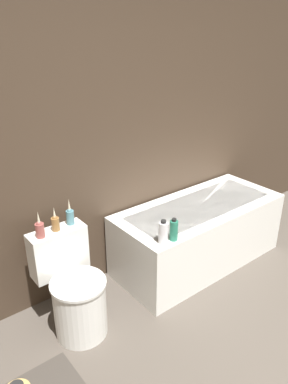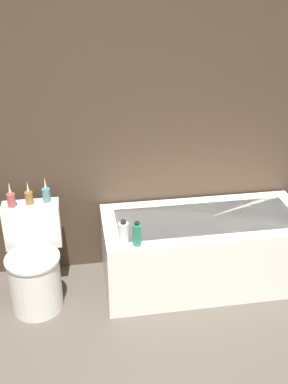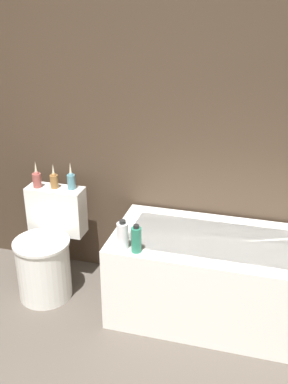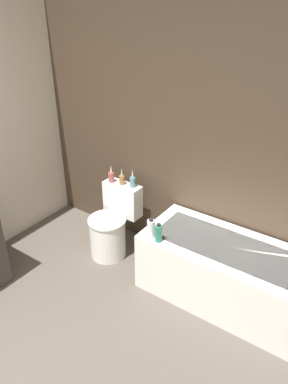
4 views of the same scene
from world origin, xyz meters
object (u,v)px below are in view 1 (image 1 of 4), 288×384
Objects in this scene: bathtub at (198,233)px; shampoo_bottle_tall at (163,233)px; vase_gold at (40,229)px; shampoo_bottle_short at (174,230)px; vase_bronze at (70,216)px; vase_silver at (55,222)px; toilet at (74,292)px.

bathtub is 8.32× the size of shampoo_bottle_tall.
vase_gold is 0.93m from shampoo_bottle_short.
vase_gold is at bearing -171.70° from vase_bronze.
vase_gold is 0.85m from shampoo_bottle_tall.
bathtub is at bearing -6.65° from vase_silver.
shampoo_bottle_tall is 0.09m from shampoo_bottle_short.
vase_silver reaches higher than bathtub.
shampoo_bottle_short is (0.09, -0.02, -0.00)m from shampoo_bottle_tall.
toilet is 3.86× the size of shampoo_bottle_tall.
vase_gold is at bearing 174.72° from bathtub.
vase_silver is (-1.27, 0.15, 0.49)m from bathtub.
shampoo_bottle_tall is (0.74, -0.38, -0.13)m from vase_gold.
vase_silver is at bearing 173.35° from bathtub.
vase_bronze is 1.06× the size of shampoo_bottle_tall.
shampoo_bottle_short is at bearing -36.25° from vase_bronze.
vase_bronze is at bearing 171.90° from bathtub.
vase_silver is 0.12m from vase_bronze.
vase_bronze is (0.12, 0.02, 0.01)m from vase_silver.
vase_bronze reaches higher than shampoo_bottle_short.
shampoo_bottle_short reaches higher than toilet.
vase_gold is (-1.39, 0.13, 0.49)m from bathtub.
vase_silver is 0.97× the size of shampoo_bottle_tall.
bathtub is at bearing 1.83° from toilet.
vase_gold is 0.12m from vase_silver.
shampoo_bottle_short is (0.71, -0.42, -0.13)m from vase_silver.
toilet is at bearing -90.00° from vase_silver.
bathtub is 0.72m from shampoo_bottle_short.
vase_gold reaches higher than vase_silver.
vase_gold reaches higher than shampoo_bottle_tall.
bathtub is 8.78× the size of shampoo_bottle_short.
vase_silver is at bearing 90.00° from toilet.
shampoo_bottle_short is at bearing -25.57° from vase_gold.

